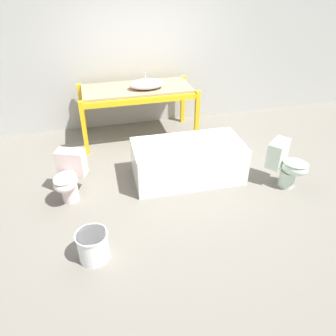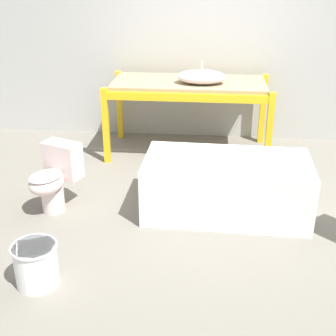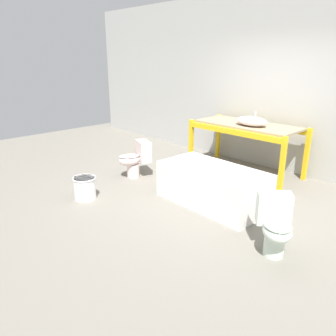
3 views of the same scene
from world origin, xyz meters
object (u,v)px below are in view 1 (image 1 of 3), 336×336
toilet_near (286,164)px  toilet_far (69,176)px  sink_basin (147,84)px  bathtub_main (188,159)px  bucket_white (93,245)px

toilet_near → toilet_far: bearing=132.4°
toilet_far → sink_basin: bearing=69.2°
bathtub_main → bucket_white: 1.90m
bathtub_main → toilet_far: size_ratio=2.46×
toilet_far → bucket_white: 1.19m
toilet_far → bucket_white: size_ratio=1.87×
sink_basin → bathtub_main: (0.30, -1.40, -0.67)m
bathtub_main → bucket_white: (-1.43, -1.24, -0.14)m
toilet_near → bathtub_main: bearing=118.6°
bucket_white → toilet_near: bearing=15.1°
sink_basin → toilet_far: sink_basin is taller
bathtub_main → bucket_white: bathtub_main is taller
sink_basin → bucket_white: (-1.13, -2.64, -0.81)m
toilet_near → bucket_white: bearing=155.9°
sink_basin → toilet_near: size_ratio=0.90×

